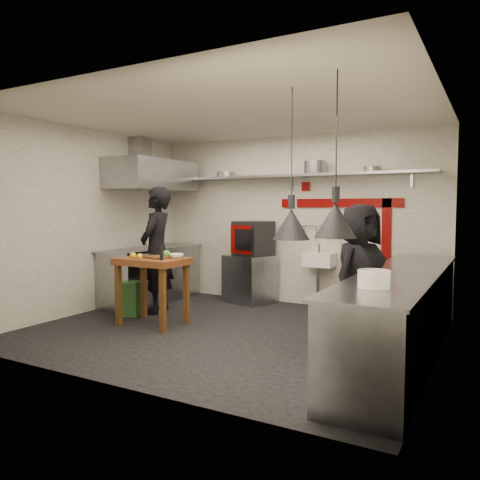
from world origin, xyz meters
The scene contains 47 objects.
floor centered at (0.00, 0.00, 0.00)m, with size 5.00×5.00×0.00m, color black.
ceiling centered at (0.00, 0.00, 2.80)m, with size 5.00×5.00×0.00m, color silver.
wall_back centered at (0.00, 2.10, 1.40)m, with size 5.00×0.04×2.80m, color silver.
wall_front centered at (0.00, -2.10, 1.40)m, with size 5.00×0.04×2.80m, color silver.
wall_left centered at (-2.50, 0.00, 1.40)m, with size 0.04×4.20×2.80m, color silver.
wall_right centered at (2.50, 0.00, 1.40)m, with size 0.04×4.20×2.80m, color silver.
red_band_horiz centered at (0.95, 2.08, 1.68)m, with size 1.70×0.02×0.14m, color #700301.
red_band_vert centered at (1.55, 2.08, 1.20)m, with size 0.14×0.02×1.10m, color #700301.
red_tile_a centered at (0.25, 2.08, 1.95)m, with size 0.14×0.02×0.14m, color #700301.
red_tile_b centered at (-0.10, 2.08, 1.68)m, with size 0.14×0.02×0.14m, color #700301.
back_shelf centered at (0.00, 1.92, 2.12)m, with size 4.60×0.34×0.04m, color gray.
shelf_bracket_left centered at (-1.90, 2.07, 2.02)m, with size 0.04×0.06×0.24m, color gray.
shelf_bracket_mid centered at (0.00, 2.07, 2.02)m, with size 0.04×0.06×0.24m, color gray.
shelf_bracket_right centered at (1.90, 2.07, 2.02)m, with size 0.04×0.06×0.24m, color gray.
pan_far_left centered at (-1.16, 1.92, 2.19)m, with size 0.31×0.31×0.09m, color gray.
pan_mid_left centered at (-1.21, 1.92, 2.18)m, with size 0.25×0.25×0.07m, color gray.
stock_pot centered at (0.46, 1.92, 2.24)m, with size 0.34×0.34×0.20m, color gray.
pan_right centered at (1.35, 1.92, 2.18)m, with size 0.25×0.25×0.08m, color gray.
oven_stand centered at (-0.64, 1.82, 0.40)m, with size 0.72×0.65×0.80m, color gray.
combi_oven centered at (-0.57, 1.79, 1.09)m, with size 0.55×0.51×0.58m, color black.
oven_door centered at (-0.64, 1.49, 1.09)m, with size 0.45×0.03×0.46m, color #700301.
oven_glass centered at (-0.57, 1.45, 1.09)m, with size 0.37×0.02×0.34m, color black.
hand_sink centered at (0.55, 1.92, 0.78)m, with size 0.46×0.34×0.22m, color white.
sink_tap centered at (0.55, 1.92, 0.96)m, with size 0.03×0.03×0.14m, color gray.
sink_drain centered at (0.55, 1.88, 0.34)m, with size 0.06×0.06×0.66m, color gray.
utensil_rail centered at (0.55, 2.06, 1.32)m, with size 0.02×0.02×0.90m, color gray.
counter_right centered at (2.15, 0.00, 0.45)m, with size 0.70×3.80×0.90m, color gray.
counter_right_top centered at (2.15, 0.00, 0.92)m, with size 0.76×3.90×0.03m, color gray.
plate_stack centered at (2.12, -1.20, 1.01)m, with size 0.27×0.27×0.15m, color white.
small_bowl_right centered at (2.10, -1.03, 0.96)m, with size 0.18×0.18×0.05m, color white.
counter_left centered at (-2.15, 1.05, 0.45)m, with size 0.70×1.90×0.90m, color gray.
counter_left_top centered at (-2.15, 1.05, 0.92)m, with size 0.76×2.00×0.03m, color gray.
extractor_hood centered at (-2.10, 1.05, 2.15)m, with size 0.78×1.60×0.50m, color gray.
hood_duct centered at (-2.35, 1.05, 2.55)m, with size 0.28×0.28×0.50m, color gray.
green_bin centered at (-1.77, 0.08, 0.25)m, with size 0.32×0.32×0.50m, color #2A5D26.
prep_table centered at (-1.10, -0.18, 0.46)m, with size 0.92×0.64×0.92m, color brown, non-canonical shape.
cutting_board centered at (-1.03, -0.17, 0.93)m, with size 0.37×0.26×0.03m, color #543215.
pepper_mill centered at (-0.83, -0.32, 1.02)m, with size 0.05×0.05×0.20m, color black.
lemon_a centered at (-1.30, -0.35, 0.96)m, with size 0.09×0.09×0.09m, color gold.
lemon_b centered at (-1.16, -0.37, 0.96)m, with size 0.08×0.08×0.08m, color gold.
veg_ball centered at (-0.96, -0.06, 0.97)m, with size 0.11×0.11×0.11m, color #4A8F30.
steel_tray centered at (-1.34, -0.05, 0.94)m, with size 0.20×0.13×0.03m, color gray.
bowl centered at (-0.80, -0.05, 0.95)m, with size 0.20×0.20×0.06m, color white.
heat_lamp_near centered at (1.19, -0.78, 2.04)m, with size 0.37×0.37×1.51m, color black, non-canonical shape.
heat_lamp_far centered at (1.77, -1.15, 2.07)m, with size 0.37×0.37×1.46m, color black, non-canonical shape.
chef_left centered at (-1.53, 0.44, 0.96)m, with size 0.70×0.46×1.92m, color black.
chef_right centered at (1.68, 0.05, 0.83)m, with size 0.81×0.53×1.65m, color black.
Camera 1 is at (3.02, -5.16, 1.61)m, focal length 35.00 mm.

